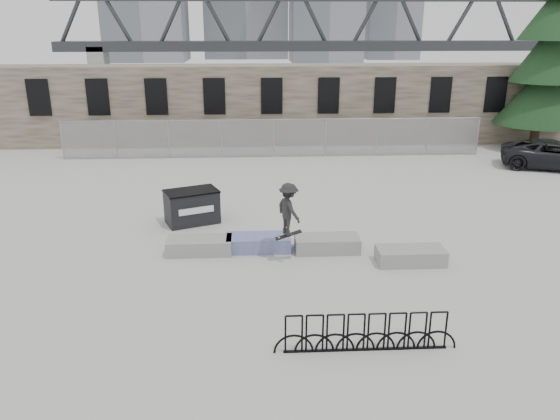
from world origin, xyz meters
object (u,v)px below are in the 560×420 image
at_px(suv, 555,155).
at_px(skateboarder, 289,209).
at_px(planter_center_left, 258,242).
at_px(planter_center_right, 327,243).
at_px(dumpster, 192,206).
at_px(planter_far_left, 200,245).
at_px(planter_offset, 411,255).
at_px(bike_rack, 366,333).
at_px(spruce_tree, 546,62).

bearing_deg(suv, skateboarder, 148.06).
height_order(planter_center_left, suv, suv).
height_order(planter_center_right, dumpster, dumpster).
height_order(dumpster, suv, suv).
bearing_deg(planter_center_right, planter_far_left, 179.21).
distance_m(planter_center_right, dumpster, 5.28).
bearing_deg(planter_center_left, dumpster, 131.93).
distance_m(planter_far_left, planter_center_left, 1.84).
xyz_separation_m(planter_center_left, planter_center_right, (2.15, -0.19, 0.00)).
distance_m(planter_far_left, planter_offset, 6.44).
relative_size(planter_far_left, bike_rack, 0.50).
height_order(spruce_tree, skateboarder, spruce_tree).
bearing_deg(bike_rack, spruce_tree, 55.28).
xyz_separation_m(planter_offset, skateboarder, (-3.63, 0.29, 1.41)).
relative_size(planter_far_left, skateboarder, 1.17).
bearing_deg(planter_far_left, bike_rack, -53.71).
bearing_deg(planter_offset, dumpster, 150.71).
relative_size(dumpster, spruce_tree, 0.18).
height_order(bike_rack, skateboarder, skateboarder).
height_order(planter_far_left, planter_center_right, same).
relative_size(planter_center_left, dumpster, 0.95).
distance_m(planter_far_left, planter_center_right, 3.98).
bearing_deg(bike_rack, dumpster, 118.92).
bearing_deg(bike_rack, planter_center_right, 91.15).
relative_size(spruce_tree, suv, 2.32).
bearing_deg(dumpster, planter_center_left, -70.29).
distance_m(dumpster, bike_rack, 9.49).
bearing_deg(suv, planter_offset, 157.53).
relative_size(dumpster, bike_rack, 0.52).
relative_size(spruce_tree, skateboarder, 6.72).
distance_m(planter_center_right, spruce_tree, 20.17).
bearing_deg(spruce_tree, suv, -105.46).
relative_size(bike_rack, skateboarder, 2.36).
bearing_deg(spruce_tree, planter_center_left, -138.76).
height_order(bike_rack, suv, suv).
height_order(planter_far_left, dumpster, dumpster).
bearing_deg(suv, planter_far_left, 141.14).
distance_m(suv, skateboarder, 17.21).
bearing_deg(spruce_tree, planter_offset, -126.83).
height_order(planter_far_left, suv, suv).
bearing_deg(skateboarder, planter_offset, -122.78).
relative_size(planter_far_left, suv, 0.40).
distance_m(planter_offset, suv, 14.66).
height_order(planter_center_right, spruce_tree, spruce_tree).
relative_size(suv, skateboarder, 2.89).
distance_m(dumpster, skateboarder, 4.90).
bearing_deg(spruce_tree, bike_rack, -124.72).
xyz_separation_m(suv, skateboarder, (-13.72, -10.34, 0.98)).
bearing_deg(bike_rack, planter_offset, 63.32).
height_order(spruce_tree, suv, spruce_tree).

